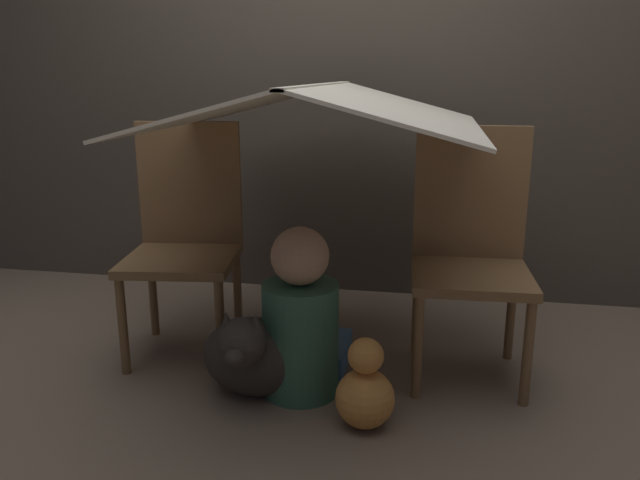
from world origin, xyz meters
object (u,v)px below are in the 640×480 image
object	(u,v)px
chair_left	(185,232)
dog	(253,354)
person_front	(301,321)
chair_right	(470,246)

from	to	relation	value
chair_left	dog	size ratio (longest dim) A/B	2.49
chair_left	dog	bearing A→B (deg)	-52.58
person_front	dog	xyz separation A→B (m)	(-0.16, -0.08, -0.11)
chair_right	dog	distance (m)	0.93
dog	person_front	bearing A→B (deg)	26.19
chair_right	person_front	xyz separation A→B (m)	(-0.60, -0.32, -0.23)
chair_left	chair_right	world-z (taller)	same
chair_right	dog	world-z (taller)	chair_right
chair_left	dog	distance (m)	0.66
chair_right	dog	bearing A→B (deg)	-154.93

